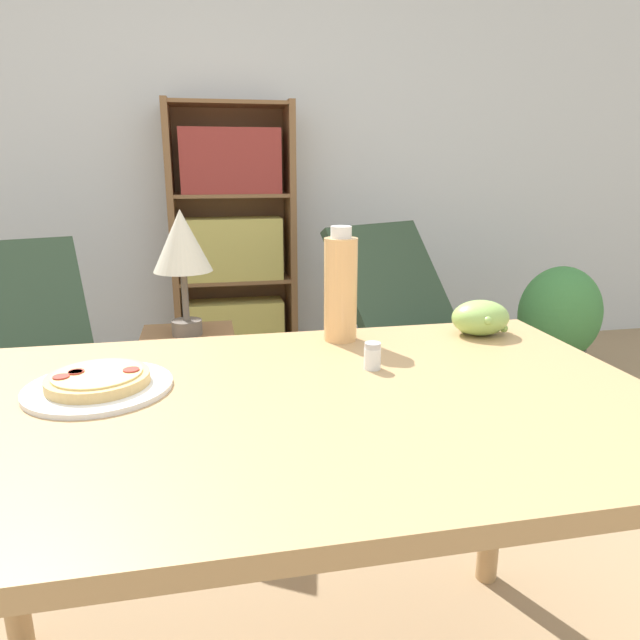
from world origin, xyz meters
The scene contains 12 objects.
wall_back centered at (0.00, 2.62, 1.30)m, with size 8.00×0.05×2.60m.
dining_table centered at (-0.04, 0.02, 0.67)m, with size 1.39×0.83×0.77m.
pizza_on_plate centered at (-0.37, 0.13, 0.78)m, with size 0.27×0.27×0.04m.
grape_bunch centered at (0.49, 0.33, 0.81)m, with size 0.14×0.12×0.09m.
drink_bottle centered at (0.14, 0.35, 0.90)m, with size 0.08×0.08×0.27m.
salt_shaker centered at (0.16, 0.14, 0.80)m, with size 0.04×0.04×0.06m.
lounge_chair_near centered at (-0.91, 1.27, 0.29)m, with size 0.81×0.92×0.88m.
lounge_chair_far centered at (0.83, 1.64, 0.29)m, with size 0.86×0.96×0.88m.
bookshelf centered at (-0.01, 2.45, 0.72)m, with size 0.71×0.29×1.52m.
side_table centered at (-0.25, 1.15, 0.28)m, with size 0.34×0.34×0.57m.
table_lamp centered at (-0.25, 1.15, 0.89)m, with size 0.21×0.21×0.46m.
potted_plant_floor centered at (1.69, 1.74, 0.34)m, with size 0.45×0.38×0.65m.
Camera 1 is at (-0.16, -0.92, 1.18)m, focal length 32.00 mm.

